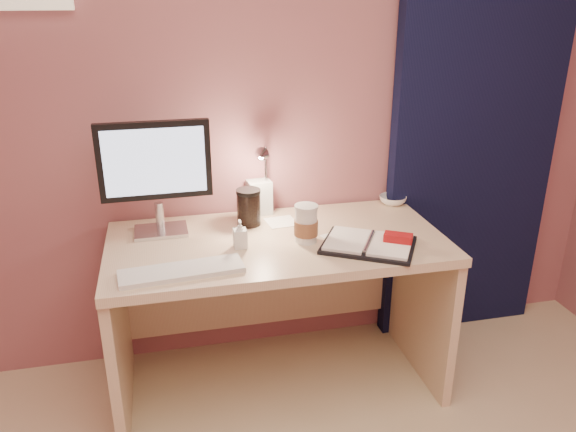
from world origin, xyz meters
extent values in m
plane|color=#9B5A60|center=(0.00, 1.75, 1.25)|extent=(3.50, 0.00, 3.50)
cube|color=black|center=(1.05, 1.69, 1.10)|extent=(0.85, 0.08, 2.20)
cube|color=beige|center=(0.00, 1.38, 0.71)|extent=(1.40, 0.70, 0.04)
cube|color=beige|center=(-0.68, 1.38, 0.34)|extent=(0.04, 0.66, 0.69)
cube|color=beige|center=(0.68, 1.38, 0.34)|extent=(0.04, 0.66, 0.69)
cube|color=beige|center=(0.00, 1.71, 0.40)|extent=(1.32, 0.03, 0.55)
cube|color=silver|center=(-0.47, 1.56, 0.74)|extent=(0.22, 0.17, 0.02)
cylinder|color=silver|center=(-0.47, 1.56, 0.81)|extent=(0.04, 0.04, 0.12)
cube|color=black|center=(-0.47, 1.56, 1.05)|extent=(0.45, 0.04, 0.32)
cube|color=#BBD6FF|center=(-0.47, 1.53, 1.05)|extent=(0.40, 0.01, 0.27)
cube|color=white|center=(-0.40, 1.16, 0.74)|extent=(0.46, 0.18, 0.02)
cube|color=black|center=(0.35, 1.22, 0.74)|extent=(0.45, 0.42, 0.01)
cube|color=white|center=(0.27, 1.27, 0.75)|extent=(0.26, 0.28, 0.01)
cube|color=white|center=(0.42, 1.18, 0.75)|extent=(0.26, 0.28, 0.01)
cube|color=#A80E1C|center=(0.46, 1.20, 0.77)|extent=(0.13, 0.11, 0.03)
cube|color=white|center=(0.06, 1.56, 0.73)|extent=(0.14, 0.14, 0.00)
cube|color=white|center=(0.26, 1.33, 0.73)|extent=(0.16, 0.16, 0.00)
cylinder|color=silver|center=(0.11, 1.33, 0.80)|extent=(0.09, 0.09, 0.15)
cylinder|color=brown|center=(0.11, 1.33, 0.79)|extent=(0.10, 0.10, 0.06)
cylinder|color=silver|center=(0.11, 1.33, 0.88)|extent=(0.10, 0.10, 0.01)
imported|color=white|center=(0.63, 1.66, 0.75)|extent=(0.15, 0.15, 0.04)
imported|color=silver|center=(-0.16, 1.33, 0.79)|extent=(0.05, 0.05, 0.12)
cylinder|color=black|center=(-0.09, 1.56, 0.80)|extent=(0.10, 0.10, 0.15)
cube|color=silver|center=(-0.02, 1.69, 0.81)|extent=(0.11, 0.10, 0.16)
cylinder|color=silver|center=(0.01, 1.69, 0.74)|extent=(0.08, 0.08, 0.01)
cylinder|color=silver|center=(0.01, 1.69, 0.90)|extent=(0.01, 0.01, 0.31)
cone|color=silver|center=(0.06, 1.55, 1.04)|extent=(0.08, 0.07, 0.06)
camera|label=1|loc=(-0.43, -0.72, 1.69)|focal=35.00mm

